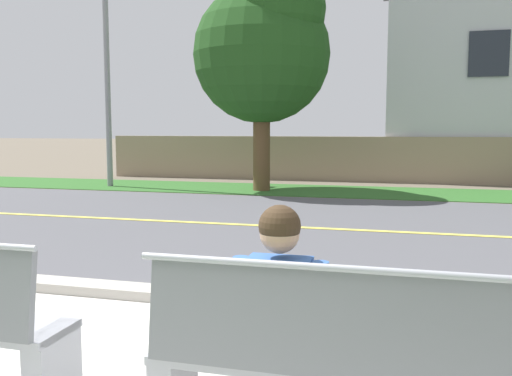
% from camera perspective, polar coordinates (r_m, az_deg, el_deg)
% --- Properties ---
extents(ground_plane, '(140.00, 140.00, 0.00)m').
position_cam_1_polar(ground_plane, '(10.64, 6.05, -2.74)').
color(ground_plane, '#665B4C').
extents(curb_edge, '(44.00, 0.30, 0.11)m').
position_cam_1_polar(curb_edge, '(5.25, -3.73, -11.46)').
color(curb_edge, '#ADA89E').
rests_on(curb_edge, ground_plane).
extents(street_asphalt, '(52.00, 8.00, 0.01)m').
position_cam_1_polar(street_asphalt, '(9.18, 4.60, -4.13)').
color(street_asphalt, '#515156').
rests_on(street_asphalt, ground_plane).
extents(road_centre_line, '(48.00, 0.14, 0.01)m').
position_cam_1_polar(road_centre_line, '(9.18, 4.60, -4.10)').
color(road_centre_line, '#E0CC4C').
rests_on(road_centre_line, ground_plane).
extents(far_verge_grass, '(48.00, 2.80, 0.02)m').
position_cam_1_polar(far_verge_grass, '(14.55, 8.49, -0.33)').
color(far_verge_grass, '#2D6026').
rests_on(far_verge_grass, ground_plane).
extents(bench_right, '(2.00, 0.48, 1.01)m').
position_cam_1_polar(bench_right, '(2.94, 8.50, -17.56)').
color(bench_right, '#9EA0A8').
rests_on(bench_right, ground_plane).
extents(seated_person_blue, '(0.52, 0.68, 1.25)m').
position_cam_1_polar(seated_person_blue, '(3.08, 2.82, -12.21)').
color(seated_person_blue, black).
rests_on(seated_person_blue, ground_plane).
extents(streetlamp, '(0.24, 2.10, 7.82)m').
position_cam_1_polar(streetlamp, '(16.51, -15.01, 15.69)').
color(streetlamp, gray).
rests_on(streetlamp, ground_plane).
extents(shade_tree_far_left, '(3.56, 3.56, 5.87)m').
position_cam_1_polar(shade_tree_far_left, '(14.55, 0.97, 14.76)').
color(shade_tree_far_left, brown).
rests_on(shade_tree_far_left, ground_plane).
extents(garden_wall, '(13.00, 0.36, 1.40)m').
position_cam_1_polar(garden_wall, '(17.54, 4.85, 3.08)').
color(garden_wall, gray).
rests_on(garden_wall, ground_plane).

